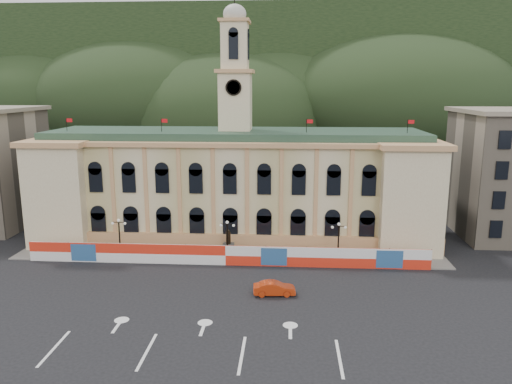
{
  "coord_description": "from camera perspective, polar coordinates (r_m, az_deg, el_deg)",
  "views": [
    {
      "loc": [
        7.62,
        -43.35,
        21.74
      ],
      "look_at": [
        3.58,
        18.0,
        8.7
      ],
      "focal_mm": 35.0,
      "sensor_mm": 36.0,
      "label": 1
    }
  ],
  "objects": [
    {
      "name": "ground",
      "position": [
        49.09,
        -5.74,
        -14.37
      ],
      "size": [
        260.0,
        260.0,
        0.0
      ],
      "primitive_type": "plane",
      "color": "black",
      "rests_on": "ground"
    },
    {
      "name": "lane_markings",
      "position": [
        44.74,
        -6.84,
        -17.18
      ],
      "size": [
        26.0,
        10.0,
        0.02
      ],
      "primitive_type": null,
      "color": "white",
      "rests_on": "ground"
    },
    {
      "name": "hill_ridge",
      "position": [
        165.54,
        1.16,
        11.19
      ],
      "size": [
        230.0,
        80.0,
        64.0
      ],
      "color": "black",
      "rests_on": "ground"
    },
    {
      "name": "city_hall",
      "position": [
        72.73,
        -2.32,
        0.96
      ],
      "size": [
        56.2,
        17.6,
        37.1
      ],
      "color": "beige",
      "rests_on": "ground"
    },
    {
      "name": "hoarding_fence",
      "position": [
        62.37,
        -3.44,
        -7.22
      ],
      "size": [
        50.0,
        0.44,
        2.5
      ],
      "color": "red",
      "rests_on": "ground"
    },
    {
      "name": "pavement",
      "position": [
        65.28,
        -3.18,
        -7.42
      ],
      "size": [
        56.0,
        5.5,
        0.16
      ],
      "primitive_type": "cube",
      "color": "slate",
      "rests_on": "ground"
    },
    {
      "name": "statue",
      "position": [
        65.15,
        -3.17,
        -6.43
      ],
      "size": [
        1.4,
        1.4,
        3.72
      ],
      "color": "#595651",
      "rests_on": "ground"
    },
    {
      "name": "lamp_left",
      "position": [
        66.77,
        -15.35,
        -4.7
      ],
      "size": [
        1.96,
        0.44,
        5.15
      ],
      "color": "black",
      "rests_on": "ground"
    },
    {
      "name": "lamp_center",
      "position": [
        63.63,
        -3.29,
        -5.1
      ],
      "size": [
        1.96,
        0.44,
        5.15
      ],
      "color": "black",
      "rests_on": "ground"
    },
    {
      "name": "lamp_right",
      "position": [
        63.5,
        9.4,
        -5.29
      ],
      "size": [
        1.96,
        0.44,
        5.15
      ],
      "color": "black",
      "rests_on": "ground"
    },
    {
      "name": "red_sedan",
      "position": [
        53.94,
        2.11,
        -10.95
      ],
      "size": [
        2.35,
        4.75,
        1.47
      ],
      "primitive_type": "imported",
      "rotation": [
        0.0,
        0.0,
        1.66
      ],
      "color": "#BB2F0D",
      "rests_on": "ground"
    }
  ]
}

